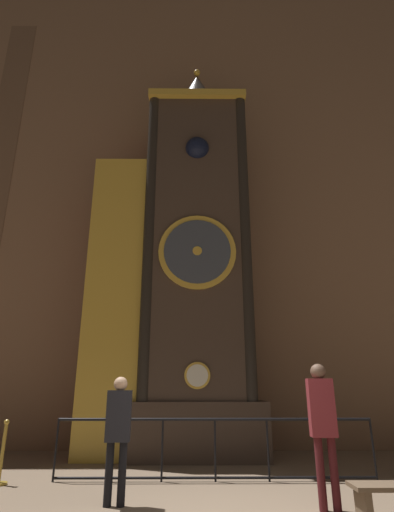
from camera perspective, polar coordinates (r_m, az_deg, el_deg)
cathedral_back_wall at (r=12.95m, az=0.98°, el=10.60°), size 24.00×0.32×15.59m
clock_tower at (r=10.39m, az=-2.68°, el=-1.30°), size 4.29×1.78×10.91m
railing_fence at (r=7.68m, az=2.60°, el=-25.38°), size 5.55×0.05×1.01m
visitor_near at (r=6.22m, az=-11.19°, el=-22.74°), size 0.36×0.24×1.66m
visitor_far at (r=6.15m, az=17.47°, el=-21.27°), size 0.36×0.25×1.83m
stanchion_post at (r=8.15m, az=-26.21°, el=-25.03°), size 0.28×0.28×1.00m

